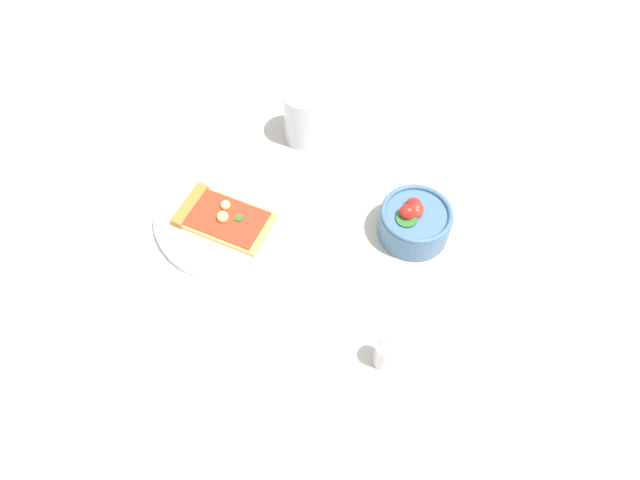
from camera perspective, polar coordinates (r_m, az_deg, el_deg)
The scene contains 7 objects.
ground_plane at distance 0.93m, azimuth -5.63°, elevation 1.12°, with size 2.40×2.40×0.00m, color beige.
plate at distance 0.95m, azimuth -8.57°, elevation 2.74°, with size 0.26×0.26×0.01m, color white.
pizza_slice_main at distance 0.93m, azimuth -9.94°, elevation 2.31°, with size 0.09×0.15×0.03m.
salad_bowl at distance 0.91m, azimuth 9.42°, elevation 1.86°, with size 0.11×0.11×0.07m.
soda_glass at distance 1.02m, azimuth -1.54°, elevation 12.23°, with size 0.07×0.07×0.10m.
paper_napkin at distance 0.83m, azimuth -4.91°, elevation -10.81°, with size 0.12×0.11×0.00m, color white.
pepper_shaker at distance 0.79m, azimuth 6.50°, elevation -11.04°, with size 0.03×0.03×0.07m.
Camera 1 is at (0.45, 0.29, 0.76)m, focal length 32.08 mm.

